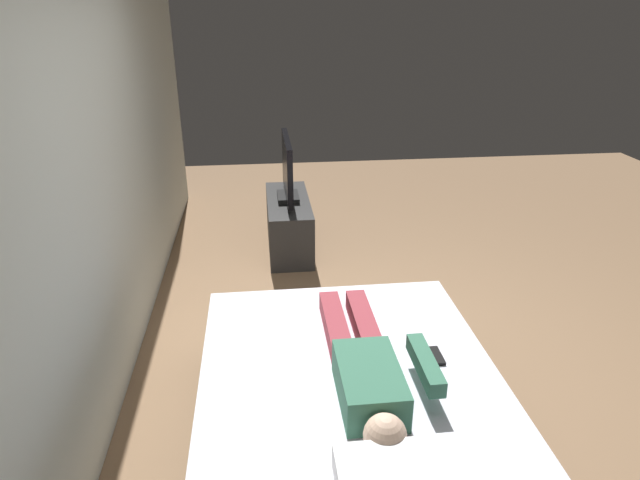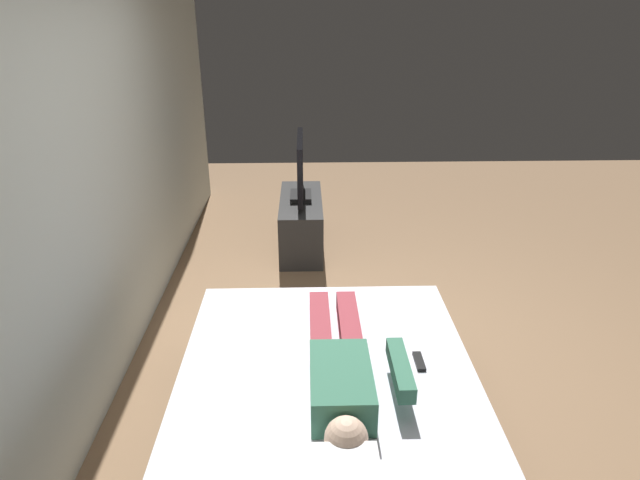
% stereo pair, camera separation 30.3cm
% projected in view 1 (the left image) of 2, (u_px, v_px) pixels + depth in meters
% --- Properties ---
extents(ground_plane, '(10.00, 10.00, 0.00)m').
position_uv_depth(ground_plane, '(382.00, 365.00, 3.66)').
color(ground_plane, '#8C6B4C').
extents(back_wall, '(6.40, 0.10, 2.80)m').
position_uv_depth(back_wall, '(101.00, 153.00, 3.28)').
color(back_wall, silver).
rests_on(back_wall, ground).
extents(bed, '(2.07, 1.57, 0.54)m').
position_uv_depth(bed, '(352.00, 430.00, 2.74)').
color(bed, '#333338').
rests_on(bed, ground).
extents(person, '(1.26, 0.46, 0.18)m').
position_uv_depth(person, '(367.00, 368.00, 2.63)').
color(person, '#387056').
rests_on(person, bed).
extents(remote, '(0.15, 0.04, 0.02)m').
position_uv_depth(remote, '(437.00, 356.00, 2.84)').
color(remote, black).
rests_on(remote, bed).
extents(tv_stand, '(1.10, 0.40, 0.50)m').
position_uv_depth(tv_stand, '(289.00, 224.00, 5.30)').
color(tv_stand, '#2D2D2D').
rests_on(tv_stand, ground).
extents(tv, '(0.88, 0.20, 0.59)m').
position_uv_depth(tv, '(287.00, 171.00, 5.08)').
color(tv, black).
rests_on(tv, tv_stand).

